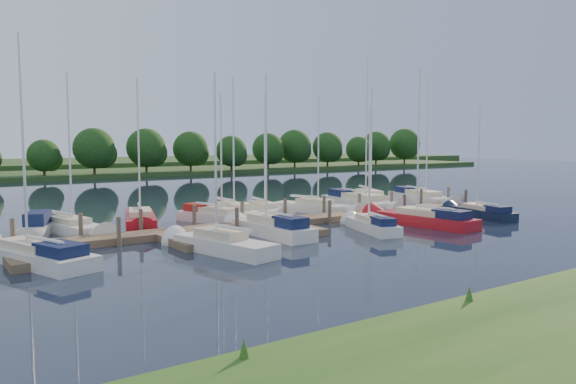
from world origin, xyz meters
TOP-DOWN VIEW (x-y plane):
  - ground at (0.00, 0.00)m, footprint 260.00×260.00m
  - dock at (0.00, 7.31)m, footprint 40.00×6.00m
  - mooring_pilings at (0.00, 8.43)m, footprint 38.24×2.84m
  - far_shore at (0.00, 75.00)m, footprint 180.00×30.00m
  - distant_hill at (0.00, 100.00)m, footprint 220.00×40.00m
  - treeline at (-0.46, 61.90)m, footprint 147.50×9.45m
  - motorboat at (-13.64, 13.09)m, footprint 3.08×5.15m
  - sailboat_n_2 at (-11.83, 12.73)m, footprint 3.36×7.94m
  - sailboat_n_3 at (-7.19, 13.44)m, footprint 3.86×7.91m
  - sailboat_n_4 at (-2.48, 11.36)m, footprint 3.54×7.10m
  - sailboat_n_5 at (-0.77, 12.37)m, footprint 1.95×8.09m
  - sailboat_n_6 at (2.38, 13.11)m, footprint 2.80×7.47m
  - sailboat_n_7 at (6.47, 12.00)m, footprint 3.84×7.38m
  - sailboat_n_8 at (11.39, 12.00)m, footprint 3.34×10.11m
  - sailboat_n_9 at (14.31, 14.25)m, footprint 4.48×8.25m
  - sailboat_n_10 at (18.72, 11.91)m, footprint 4.13×9.41m
  - sailboat_s_0 at (-15.40, 4.93)m, footprint 4.24×8.59m
  - sailboat_s_1 at (-7.13, 2.19)m, footprint 3.09×7.30m
  - sailboat_s_2 at (-2.31, 4.95)m, footprint 1.93×7.58m
  - sailboat_s_3 at (3.71, 2.71)m, footprint 3.01×6.18m
  - sailboat_s_4 at (8.27, 2.68)m, footprint 2.64×8.48m
  - sailboat_s_5 at (14.70, 2.85)m, footprint 2.80×6.68m

SIDE VIEW (x-z plane):
  - ground at x=0.00m, z-range 0.00..0.00m
  - dock at x=0.00m, z-range 0.00..0.40m
  - sailboat_n_6 at x=2.38m, z-range -4.44..4.97m
  - sailboat_n_2 at x=-11.83m, z-range -4.72..5.26m
  - sailboat_n_3 at x=-7.19m, z-range -4.77..5.31m
  - sailboat_n_7 at x=6.47m, z-range -4.50..5.04m
  - sailboat_n_5 at x=-0.77m, z-range -4.96..5.53m
  - sailboat_n_9 at x=14.31m, z-range -5.10..5.67m
  - sailboat_s_1 at x=-7.13m, z-range -4.45..5.02m
  - far_shore at x=0.00m, z-range 0.00..0.60m
  - sailboat_s_5 at x=14.70m, z-range -3.93..4.55m
  - sailboat_s_3 at x=3.71m, z-range -3.70..4.33m
  - sailboat_s_0 at x=-15.40m, z-range -5.13..5.76m
  - sailboat_n_10 at x=18.72m, z-range -5.58..6.23m
  - sailboat_n_4 at x=-2.48m, z-range -4.28..4.93m
  - sailboat_s_4 at x=8.27m, z-range -5.04..5.70m
  - sailboat_n_8 at x=11.39m, z-range -6.02..6.69m
  - sailboat_s_2 at x=-2.31m, z-range -4.62..5.31m
  - motorboat at x=-13.64m, z-range -0.51..1.22m
  - mooring_pilings at x=0.00m, z-range -0.40..1.60m
  - distant_hill at x=0.00m, z-range 0.00..1.40m
  - treeline at x=-0.46m, z-range 0.12..8.26m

